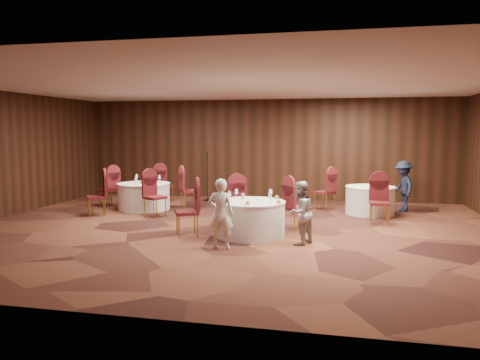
% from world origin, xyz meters
% --- Properties ---
extents(ground, '(12.00, 12.00, 0.00)m').
position_xyz_m(ground, '(0.00, 0.00, 0.00)').
color(ground, black).
rests_on(ground, ground).
extents(room_shell, '(12.00, 12.00, 12.00)m').
position_xyz_m(room_shell, '(0.00, 0.00, 1.96)').
color(room_shell, silver).
rests_on(room_shell, ground).
extents(table_main, '(1.45, 1.45, 0.74)m').
position_xyz_m(table_main, '(0.58, -0.51, 0.38)').
color(table_main, silver).
rests_on(table_main, ground).
extents(table_left, '(1.46, 1.46, 0.74)m').
position_xyz_m(table_left, '(-2.98, 2.16, 0.38)').
color(table_left, silver).
rests_on(table_left, ground).
extents(table_right, '(1.29, 1.29, 0.74)m').
position_xyz_m(table_right, '(3.17, 2.70, 0.38)').
color(table_right, silver).
rests_on(table_right, ground).
extents(chairs_main, '(2.92, 2.06, 1.00)m').
position_xyz_m(chairs_main, '(0.23, 0.07, 0.50)').
color(chairs_main, '#43110D').
rests_on(chairs_main, ground).
extents(chairs_left, '(3.08, 3.18, 1.00)m').
position_xyz_m(chairs_left, '(-3.00, 2.18, 0.50)').
color(chairs_left, '#43110D').
rests_on(chairs_left, ground).
extents(chairs_right, '(1.96, 2.30, 1.00)m').
position_xyz_m(chairs_right, '(2.64, 2.31, 0.50)').
color(chairs_right, '#43110D').
rests_on(chairs_right, ground).
extents(tabletop_main, '(1.14, 1.06, 0.22)m').
position_xyz_m(tabletop_main, '(0.74, -0.59, 0.84)').
color(tabletop_main, silver).
rests_on(tabletop_main, table_main).
extents(tabletop_left, '(0.82, 0.78, 0.22)m').
position_xyz_m(tabletop_left, '(-2.98, 2.16, 0.82)').
color(tabletop_left, silver).
rests_on(tabletop_left, table_left).
extents(tabletop_right, '(0.08, 0.08, 0.22)m').
position_xyz_m(tabletop_right, '(3.39, 2.45, 0.90)').
color(tabletop_right, silver).
rests_on(tabletop_right, table_right).
extents(mic_stand, '(0.24, 0.24, 1.55)m').
position_xyz_m(mic_stand, '(-1.73, 4.17, 0.45)').
color(mic_stand, black).
rests_on(mic_stand, ground).
extents(woman_a, '(0.49, 0.33, 1.32)m').
position_xyz_m(woman_a, '(0.24, -1.64, 0.66)').
color(woman_a, white).
rests_on(woman_a, ground).
extents(woman_b, '(0.70, 0.75, 1.23)m').
position_xyz_m(woman_b, '(1.65, -0.99, 0.62)').
color(woman_b, '#A3A3A8').
rests_on(woman_b, ground).
extents(man_c, '(0.75, 1.01, 1.39)m').
position_xyz_m(man_c, '(4.07, 3.37, 0.69)').
color(man_c, black).
rests_on(man_c, ground).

